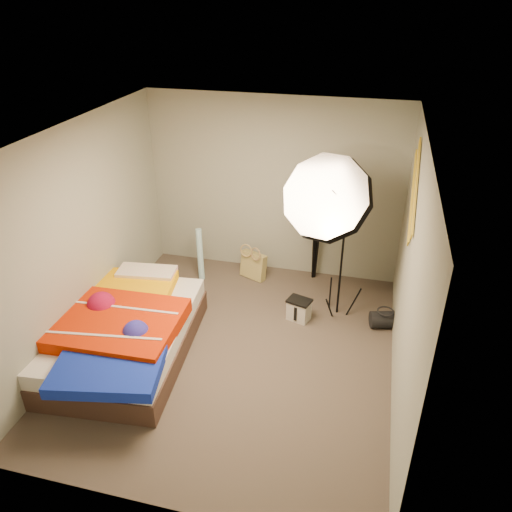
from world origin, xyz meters
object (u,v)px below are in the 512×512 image
(wrapping_roll, at_px, (200,254))
(camera_case, at_px, (299,310))
(duffel_bag, at_px, (384,320))
(camera_tripod, at_px, (316,228))
(photo_umbrella, at_px, (328,199))
(tote_bag, at_px, (253,265))
(bed, at_px, (123,332))

(wrapping_roll, distance_m, camera_case, 1.69)
(wrapping_roll, xyz_separation_m, duffel_bag, (2.57, -0.57, -0.27))
(duffel_bag, bearing_deg, camera_case, 170.50)
(wrapping_roll, relative_size, camera_tripod, 0.55)
(photo_umbrella, bearing_deg, tote_bag, 147.79)
(wrapping_roll, xyz_separation_m, camera_case, (1.53, -0.67, -0.24))
(bed, xyz_separation_m, camera_tripod, (1.84, 2.19, 0.48))
(tote_bag, xyz_separation_m, photo_umbrella, (1.05, -0.66, 1.38))
(camera_case, bearing_deg, duffel_bag, 22.30)
(tote_bag, relative_size, camera_case, 1.44)
(wrapping_roll, relative_size, bed, 0.32)
(wrapping_roll, bearing_deg, photo_umbrella, -15.14)
(tote_bag, height_order, camera_tripod, camera_tripod)
(bed, bearing_deg, tote_bag, 63.12)
(bed, bearing_deg, duffel_bag, 23.27)
(wrapping_roll, relative_size, photo_umbrella, 0.34)
(bed, bearing_deg, camera_case, 31.99)
(wrapping_roll, distance_m, camera_tripod, 1.66)
(camera_case, height_order, duffel_bag, camera_case)
(wrapping_roll, relative_size, camera_case, 2.81)
(duffel_bag, xyz_separation_m, bed, (-2.85, -1.23, 0.20))
(duffel_bag, height_order, camera_tripod, camera_tripod)
(camera_tripod, bearing_deg, camera_case, -91.72)
(bed, bearing_deg, wrapping_roll, 81.26)
(wrapping_roll, height_order, camera_case, wrapping_roll)
(wrapping_roll, bearing_deg, duffel_bag, -12.57)
(tote_bag, xyz_separation_m, camera_case, (0.80, -0.85, -0.06))
(duffel_bag, xyz_separation_m, camera_tripod, (-1.01, 0.96, 0.67))
(duffel_bag, bearing_deg, wrapping_roll, 152.63)
(wrapping_roll, xyz_separation_m, camera_tripod, (1.56, 0.39, 0.41))
(duffel_bag, bearing_deg, camera_tripod, 121.54)
(duffel_bag, distance_m, camera_tripod, 1.55)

